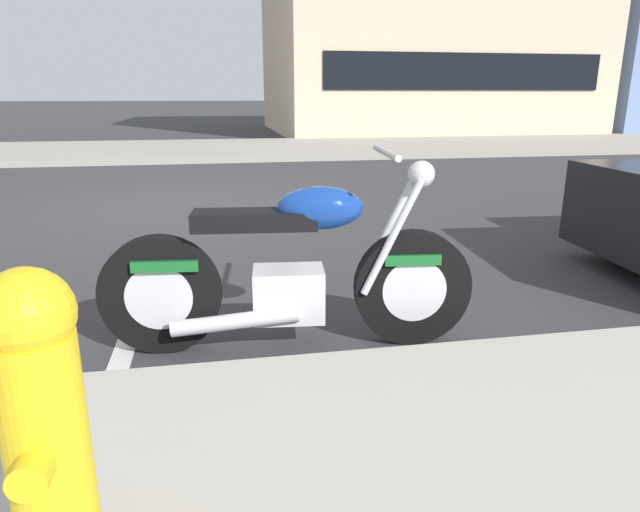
# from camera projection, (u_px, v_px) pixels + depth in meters

# --- Properties ---
(ground_plane) EXTENTS (260.00, 260.00, 0.00)m
(ground_plane) POSITION_uv_depth(u_px,v_px,m) (173.00, 207.00, 7.30)
(ground_plane) COLOR #333335
(sidewalk_far_curb) EXTENTS (120.00, 5.00, 0.14)m
(sidewalk_far_curb) POSITION_uv_depth(u_px,v_px,m) (611.00, 142.00, 16.26)
(sidewalk_far_curb) COLOR gray
(sidewalk_far_curb) RESTS_ON ground
(parking_stall_stripe) EXTENTS (0.12, 2.20, 0.01)m
(parking_stall_stripe) POSITION_uv_depth(u_px,v_px,m) (129.00, 337.00, 3.38)
(parking_stall_stripe) COLOR silver
(parking_stall_stripe) RESTS_ON ground
(parked_motorcycle) EXTENTS (2.12, 0.62, 1.14)m
(parked_motorcycle) POSITION_uv_depth(u_px,v_px,m) (292.00, 274.00, 3.15)
(parked_motorcycle) COLOR black
(parked_motorcycle) RESTS_ON ground
(fire_hydrant) EXTENTS (0.24, 0.36, 0.87)m
(fire_hydrant) POSITION_uv_depth(u_px,v_px,m) (43.00, 416.00, 1.47)
(fire_hydrant) COLOR gold
(fire_hydrant) RESTS_ON sidewalk_near_curb
(townhouse_far_uphill) EXTENTS (10.80, 10.20, 9.58)m
(townhouse_far_uphill) POSITION_uv_depth(u_px,v_px,m) (414.00, 3.00, 21.24)
(townhouse_far_uphill) COLOR beige
(townhouse_far_uphill) RESTS_ON ground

